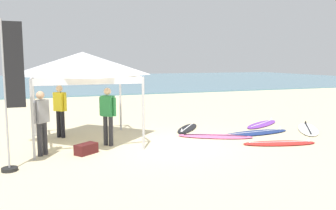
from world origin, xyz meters
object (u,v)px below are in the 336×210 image
at_px(surfboard_purple, 262,124).
at_px(gear_bag_near_tent, 86,149).
at_px(surfboard_pink, 215,136).
at_px(person_grey, 41,119).
at_px(surfboard_black, 187,128).
at_px(canopy_tent, 83,64).
at_px(surfboard_red, 280,143).
at_px(surfboard_navy, 256,133).
at_px(banner_flag, 11,102).
at_px(surfboard_white, 308,129).
at_px(person_yellow, 60,108).
at_px(person_green, 108,112).

height_order(surfboard_purple, gear_bag_near_tent, gear_bag_near_tent).
relative_size(surfboard_pink, person_grey, 1.44).
distance_m(surfboard_pink, surfboard_black, 1.56).
height_order(canopy_tent, surfboard_red, canopy_tent).
relative_size(canopy_tent, surfboard_purple, 1.33).
relative_size(canopy_tent, surfboard_navy, 1.15).
xyz_separation_m(surfboard_pink, surfboard_black, (-0.31, 1.53, 0.00)).
bearing_deg(surfboard_black, banner_flag, -151.85).
height_order(surfboard_white, person_yellow, person_yellow).
distance_m(surfboard_pink, banner_flag, 6.30).
xyz_separation_m(surfboard_white, surfboard_purple, (-0.97, 1.41, 0.00)).
xyz_separation_m(surfboard_white, person_yellow, (-8.44, 1.85, 0.95)).
height_order(person_green, person_grey, same).
distance_m(surfboard_navy, gear_bag_near_tent, 5.83).
distance_m(canopy_tent, surfboard_purple, 7.24).
bearing_deg(canopy_tent, surfboard_pink, -10.81).
distance_m(surfboard_white, surfboard_black, 4.36).
xyz_separation_m(canopy_tent, surfboard_pink, (4.07, -0.78, -2.35)).
height_order(surfboard_pink, gear_bag_near_tent, gear_bag_near_tent).
relative_size(surfboard_pink, surfboard_red, 1.07).
relative_size(surfboard_pink, surfboard_black, 1.33).
height_order(surfboard_black, person_grey, person_grey).
distance_m(surfboard_black, gear_bag_near_tent, 4.45).
xyz_separation_m(surfboard_white, surfboard_black, (-4.03, 1.66, 0.00)).
height_order(canopy_tent, person_green, canopy_tent).
bearing_deg(surfboard_purple, person_yellow, 176.65).
xyz_separation_m(canopy_tent, gear_bag_near_tent, (-0.14, -1.38, -2.25)).
relative_size(canopy_tent, surfboard_white, 1.27).
height_order(surfboard_red, person_grey, person_grey).
distance_m(canopy_tent, banner_flag, 3.03).
bearing_deg(canopy_tent, gear_bag_near_tent, -95.88).
bearing_deg(surfboard_white, person_green, 177.94).
distance_m(person_grey, gear_bag_near_tent, 1.41).
xyz_separation_m(surfboard_black, gear_bag_near_tent, (-3.90, -2.14, 0.10)).
relative_size(surfboard_purple, person_yellow, 1.32).
bearing_deg(person_green, surfboard_purple, 10.51).
height_order(surfboard_pink, person_green, person_green).
bearing_deg(surfboard_navy, surfboard_black, 141.02).
distance_m(surfboard_purple, person_grey, 8.28).
relative_size(surfboard_red, person_yellow, 1.35).
distance_m(canopy_tent, surfboard_red, 6.36).
bearing_deg(person_grey, banner_flag, -118.40).
distance_m(surfboard_red, person_yellow, 6.97).
bearing_deg(person_yellow, banner_flag, -110.61).
distance_m(person_green, person_grey, 1.89).
height_order(surfboard_purple, person_yellow, person_yellow).
bearing_deg(surfboard_purple, surfboard_red, -116.17).
bearing_deg(surfboard_red, person_grey, 169.86).
bearing_deg(surfboard_red, surfboard_pink, 131.85).
distance_m(surfboard_white, person_green, 7.26).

